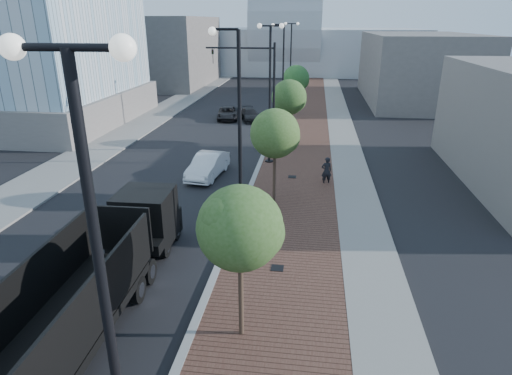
# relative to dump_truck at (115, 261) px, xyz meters

# --- Properties ---
(sidewalk) EXTENTS (7.00, 140.00, 0.12)m
(sidewalk) POSITION_rel_dump_truck_xyz_m (6.80, 34.23, -1.24)
(sidewalk) COLOR #4C2D23
(sidewalk) RESTS_ON ground
(concrete_strip) EXTENTS (2.40, 140.00, 0.13)m
(concrete_strip) POSITION_rel_dump_truck_xyz_m (9.50, 34.23, -1.24)
(concrete_strip) COLOR slate
(concrete_strip) RESTS_ON ground
(curb) EXTENTS (0.30, 140.00, 0.14)m
(curb) POSITION_rel_dump_truck_xyz_m (3.30, 34.23, -1.23)
(curb) COLOR gray
(curb) RESTS_ON ground
(west_sidewalk) EXTENTS (4.00, 140.00, 0.12)m
(west_sidewalk) POSITION_rel_dump_truck_xyz_m (-9.70, 34.23, -1.24)
(west_sidewalk) COLOR slate
(west_sidewalk) RESTS_ON ground
(dump_truck) EXTENTS (2.62, 13.37, 3.09)m
(dump_truck) POSITION_rel_dump_truck_xyz_m (0.00, 0.00, 0.00)
(dump_truck) COLOR black
(dump_truck) RESTS_ON ground
(white_sedan) EXTENTS (2.08, 4.66, 1.49)m
(white_sedan) POSITION_rel_dump_truck_xyz_m (0.28, 12.95, -0.56)
(white_sedan) COLOR silver
(white_sedan) RESTS_ON ground
(dark_car_mid) EXTENTS (2.58, 4.58, 1.21)m
(dark_car_mid) POSITION_rel_dump_truck_xyz_m (-1.82, 30.30, -0.70)
(dark_car_mid) COLOR black
(dark_car_mid) RESTS_ON ground
(dark_car_far) EXTENTS (2.94, 4.37, 1.18)m
(dark_car_far) POSITION_rel_dump_truck_xyz_m (0.51, 29.97, -0.71)
(dark_car_far) COLOR black
(dark_car_far) RESTS_ON ground
(pedestrian) EXTENTS (0.72, 0.56, 1.75)m
(pedestrian) POSITION_rel_dump_truck_xyz_m (7.81, 12.46, -0.43)
(pedestrian) COLOR black
(pedestrian) RESTS_ON ground
(streetlight_0) EXTENTS (1.72, 0.56, 9.28)m
(streetlight_0) POSITION_rel_dump_truck_xyz_m (3.90, -7.77, 3.52)
(streetlight_0) COLOR black
(streetlight_0) RESTS_ON ground
(streetlight_1) EXTENTS (1.44, 0.56, 9.21)m
(streetlight_1) POSITION_rel_dump_truck_xyz_m (3.79, 4.23, 3.04)
(streetlight_1) COLOR black
(streetlight_1) RESTS_ON ground
(streetlight_2) EXTENTS (1.72, 0.56, 9.28)m
(streetlight_2) POSITION_rel_dump_truck_xyz_m (3.90, 16.23, 3.52)
(streetlight_2) COLOR black
(streetlight_2) RESTS_ON ground
(streetlight_3) EXTENTS (1.44, 0.56, 9.21)m
(streetlight_3) POSITION_rel_dump_truck_xyz_m (3.79, 28.23, 3.04)
(streetlight_3) COLOR black
(streetlight_3) RESTS_ON ground
(streetlight_4) EXTENTS (1.72, 0.56, 9.28)m
(streetlight_4) POSITION_rel_dump_truck_xyz_m (3.90, 40.23, 3.52)
(streetlight_4) COLOR black
(streetlight_4) RESTS_ON ground
(traffic_mast) EXTENTS (5.09, 0.20, 8.00)m
(traffic_mast) POSITION_rel_dump_truck_xyz_m (3.00, 19.23, 3.68)
(traffic_mast) COLOR black
(traffic_mast) RESTS_ON ground
(tree_0) EXTENTS (2.56, 2.54, 5.11)m
(tree_0) POSITION_rel_dump_truck_xyz_m (4.95, -1.74, 2.53)
(tree_0) COLOR #382619
(tree_0) RESTS_ON ground
(tree_1) EXTENTS (2.62, 2.62, 5.22)m
(tree_1) POSITION_rel_dump_truck_xyz_m (4.95, 9.26, 2.60)
(tree_1) COLOR #382619
(tree_1) RESTS_ON ground
(tree_2) EXTENTS (2.74, 2.74, 5.22)m
(tree_2) POSITION_rel_dump_truck_xyz_m (4.95, 21.26, 2.54)
(tree_2) COLOR #382619
(tree_2) RESTS_ON ground
(tree_3) EXTENTS (2.74, 2.74, 5.20)m
(tree_3) POSITION_rel_dump_truck_xyz_m (4.95, 33.26, 2.52)
(tree_3) COLOR #382619
(tree_3) RESTS_ON ground
(tower_podium) EXTENTS (19.00, 19.00, 3.00)m
(tower_podium) POSITION_rel_dump_truck_xyz_m (-20.70, 26.23, 0.20)
(tower_podium) COLOR slate
(tower_podium) RESTS_ON ground
(convention_center) EXTENTS (50.00, 30.00, 50.00)m
(convention_center) POSITION_rel_dump_truck_xyz_m (1.30, 79.23, 4.70)
(convention_center) COLOR #AEB4B8
(convention_center) RESTS_ON ground
(commercial_block_nw) EXTENTS (14.00, 20.00, 10.00)m
(commercial_block_nw) POSITION_rel_dump_truck_xyz_m (-16.70, 54.23, 3.70)
(commercial_block_nw) COLOR #5F5955
(commercial_block_nw) RESTS_ON ground
(commercial_block_ne) EXTENTS (12.00, 22.00, 8.00)m
(commercial_block_ne) POSITION_rel_dump_truck_xyz_m (19.30, 44.23, 2.70)
(commercial_block_ne) COLOR #625C58
(commercial_block_ne) RESTS_ON ground
(utility_cover_1) EXTENTS (0.50, 0.50, 0.02)m
(utility_cover_1) POSITION_rel_dump_truck_xyz_m (5.70, 2.23, -1.17)
(utility_cover_1) COLOR black
(utility_cover_1) RESTS_ON sidewalk
(utility_cover_2) EXTENTS (0.50, 0.50, 0.02)m
(utility_cover_2) POSITION_rel_dump_truck_xyz_m (5.70, 13.23, -1.17)
(utility_cover_2) COLOR black
(utility_cover_2) RESTS_ON sidewalk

